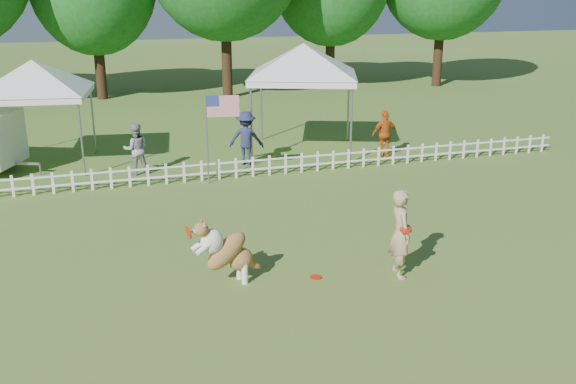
# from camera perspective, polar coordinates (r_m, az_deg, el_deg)

# --- Properties ---
(ground) EXTENTS (120.00, 120.00, 0.00)m
(ground) POSITION_cam_1_polar(r_m,az_deg,el_deg) (12.27, 1.54, -7.76)
(ground) COLOR #396A21
(ground) RESTS_ON ground
(picket_fence) EXTENTS (22.00, 0.08, 0.60)m
(picket_fence) POSITION_cam_1_polar(r_m,az_deg,el_deg) (18.52, -5.40, 2.07)
(picket_fence) COLOR white
(picket_fence) RESTS_ON ground
(handler) EXTENTS (0.48, 0.67, 1.73)m
(handler) POSITION_cam_1_polar(r_m,az_deg,el_deg) (12.26, 9.97, -3.65)
(handler) COLOR tan
(handler) RESTS_ON ground
(dog) EXTENTS (1.36, 0.68, 1.34)m
(dog) POSITION_cam_1_polar(r_m,az_deg,el_deg) (11.85, -5.39, -5.23)
(dog) COLOR brown
(dog) RESTS_ON ground
(frisbee_on_turf) EXTENTS (0.31, 0.31, 0.02)m
(frisbee_on_turf) POSITION_cam_1_polar(r_m,az_deg,el_deg) (12.33, 2.48, -7.57)
(frisbee_on_turf) COLOR red
(frisbee_on_turf) RESTS_ON ground
(canopy_tent_left) EXTENTS (3.44, 3.44, 3.17)m
(canopy_tent_left) POSITION_cam_1_polar(r_m,az_deg,el_deg) (20.95, -21.34, 6.38)
(canopy_tent_left) COLOR white
(canopy_tent_left) RESTS_ON ground
(canopy_tent_right) EXTENTS (4.34, 4.34, 3.48)m
(canopy_tent_right) POSITION_cam_1_polar(r_m,az_deg,el_deg) (21.41, 1.35, 8.23)
(canopy_tent_right) COLOR white
(canopy_tent_right) RESTS_ON ground
(flag_pole) EXTENTS (0.98, 0.22, 2.53)m
(flag_pole) POSITION_cam_1_polar(r_m,az_deg,el_deg) (17.91, -7.21, 4.66)
(flag_pole) COLOR gray
(flag_pole) RESTS_ON ground
(spectator_a) EXTENTS (0.75, 0.59, 1.51)m
(spectator_a) POSITION_cam_1_polar(r_m,az_deg,el_deg) (19.33, -13.36, 3.73)
(spectator_a) COLOR gray
(spectator_a) RESTS_ON ground
(spectator_b) EXTENTS (1.23, 1.00, 1.67)m
(spectator_b) POSITION_cam_1_polar(r_m,az_deg,el_deg) (19.90, -3.74, 4.80)
(spectator_b) COLOR #222748
(spectator_b) RESTS_ON ground
(spectator_c) EXTENTS (0.90, 0.38, 1.52)m
(spectator_c) POSITION_cam_1_polar(r_m,az_deg,el_deg) (21.02, 8.61, 5.13)
(spectator_c) COLOR #C85617
(spectator_c) RESTS_ON ground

